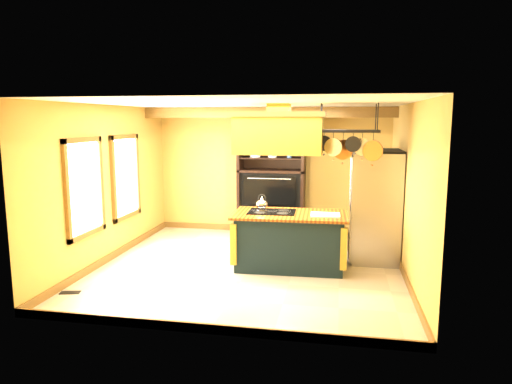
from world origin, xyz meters
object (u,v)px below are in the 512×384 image
(range_hood, at_px, (279,132))
(pot_rack, at_px, (349,139))
(hutch, at_px, (272,192))
(kitchen_island, at_px, (290,240))
(refrigerator, at_px, (375,208))

(range_hood, distance_m, pot_rack, 1.12)
(range_hood, distance_m, hutch, 2.54)
(kitchen_island, relative_size, pot_rack, 1.84)
(hutch, bearing_deg, kitchen_island, -73.77)
(kitchen_island, distance_m, hutch, 2.27)
(range_hood, relative_size, refrigerator, 0.78)
(refrigerator, bearing_deg, kitchen_island, -153.80)
(refrigerator, distance_m, hutch, 2.48)
(kitchen_island, xyz_separation_m, hutch, (-0.62, 2.13, 0.47))
(kitchen_island, relative_size, hutch, 0.77)
(hutch, bearing_deg, pot_rack, -54.21)
(kitchen_island, distance_m, range_hood, 1.80)
(pot_rack, bearing_deg, range_hood, 180.00)
(refrigerator, bearing_deg, pot_rack, -125.42)
(kitchen_island, height_order, refrigerator, refrigerator)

